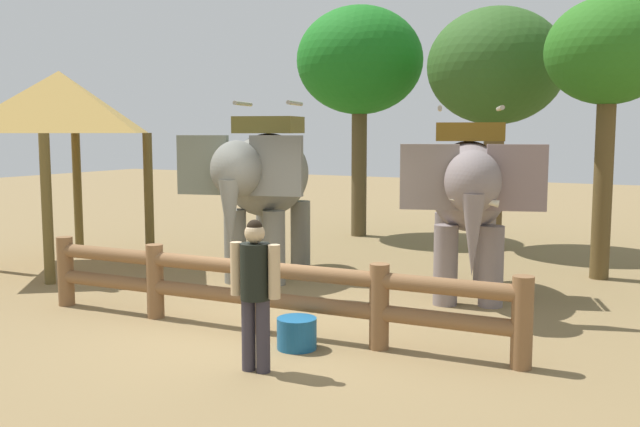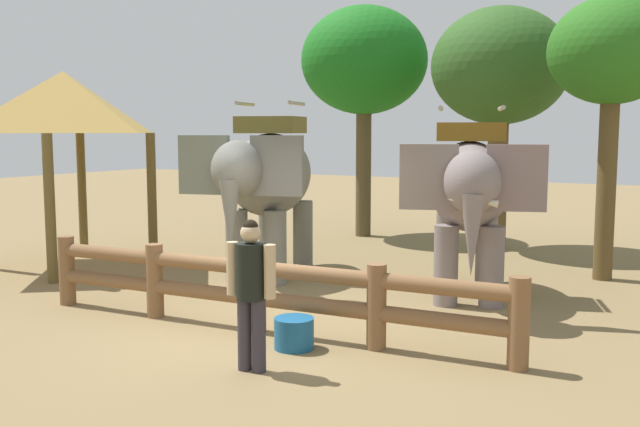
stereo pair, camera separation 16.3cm
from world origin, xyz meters
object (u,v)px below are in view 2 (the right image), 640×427
at_px(elephant_near_left, 267,179).
at_px(tree_far_left, 364,62).
at_px(tree_far_right, 500,69).
at_px(feed_bucket, 294,333).
at_px(thatched_shelter, 64,105).
at_px(tourist_woman_in_black, 251,284).
at_px(tree_back_center, 612,56).
at_px(log_fence, 257,287).
at_px(elephant_center, 469,191).

height_order(elephant_near_left, tree_far_left, tree_far_left).
bearing_deg(tree_far_right, elephant_near_left, -118.93).
distance_m(tree_far_right, feed_bucket, 9.35).
bearing_deg(thatched_shelter, tree_far_left, 63.14).
bearing_deg(tourist_woman_in_black, tree_back_center, 69.26).
bearing_deg(feed_bucket, tourist_woman_in_black, -89.20).
bearing_deg(thatched_shelter, elephant_near_left, 14.88).
bearing_deg(elephant_near_left, tree_far_right, 61.07).
bearing_deg(log_fence, elephant_center, 61.01).
distance_m(elephant_center, feed_bucket, 4.09).
distance_m(elephant_center, tree_back_center, 3.76).
bearing_deg(elephant_center, log_fence, -118.99).
bearing_deg(elephant_near_left, tourist_woman_in_black, -58.66).
xyz_separation_m(elephant_near_left, tree_far_right, (2.79, 5.05, 2.20)).
xyz_separation_m(log_fence, tree_far_left, (-2.54, 8.51, 3.71)).
height_order(elephant_near_left, tree_far_right, tree_far_right).
xyz_separation_m(elephant_near_left, tree_back_center, (5.37, 2.69, 2.15)).
distance_m(elephant_near_left, thatched_shelter, 4.30).
bearing_deg(tree_back_center, log_fence, -121.21).
bearing_deg(feed_bucket, tree_far_left, 110.62).
bearing_deg(tree_far_right, tree_back_center, -42.49).
height_order(log_fence, tree_far_left, tree_far_left).
height_order(elephant_near_left, tree_back_center, tree_back_center).
xyz_separation_m(thatched_shelter, feed_bucket, (6.62, -2.44, -2.94)).
distance_m(elephant_near_left, feed_bucket, 4.67).
bearing_deg(tree_back_center, tree_far_right, 137.51).
relative_size(elephant_near_left, tourist_woman_in_black, 2.24).
xyz_separation_m(tree_far_left, feed_bucket, (3.35, -8.90, -4.12)).
distance_m(log_fence, tree_back_center, 7.54).
xyz_separation_m(log_fence, feed_bucket, (0.81, -0.39, -0.41)).
bearing_deg(tree_far_left, elephant_near_left, -82.88).
relative_size(tourist_woman_in_black, feed_bucket, 3.48).
height_order(tree_far_left, tree_far_right, tree_far_left).
bearing_deg(elephant_center, tree_far_left, 129.78).
xyz_separation_m(tourist_woman_in_black, tree_far_right, (0.11, 9.46, 3.01)).
distance_m(tourist_woman_in_black, tree_far_right, 9.93).
bearing_deg(tourist_woman_in_black, log_fence, 122.00).
xyz_separation_m(thatched_shelter, tree_far_right, (6.74, 6.10, 0.86)).
relative_size(elephant_center, thatched_shelter, 0.96).
relative_size(elephant_center, tree_far_left, 0.64).
distance_m(tourist_woman_in_black, thatched_shelter, 7.74).
height_order(log_fence, tree_back_center, tree_back_center).
bearing_deg(elephant_near_left, tree_back_center, 26.56).
xyz_separation_m(elephant_near_left, tree_far_left, (-0.68, 5.41, 2.53)).
relative_size(tree_far_right, feed_bucket, 10.97).
xyz_separation_m(elephant_center, tourist_woman_in_black, (-1.00, -4.59, -0.72)).
bearing_deg(tree_back_center, elephant_center, -123.97).
relative_size(elephant_center, tree_far_right, 0.68).
height_order(log_fence, elephant_center, elephant_center).
height_order(tourist_woman_in_black, feed_bucket, tourist_woman_in_black).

